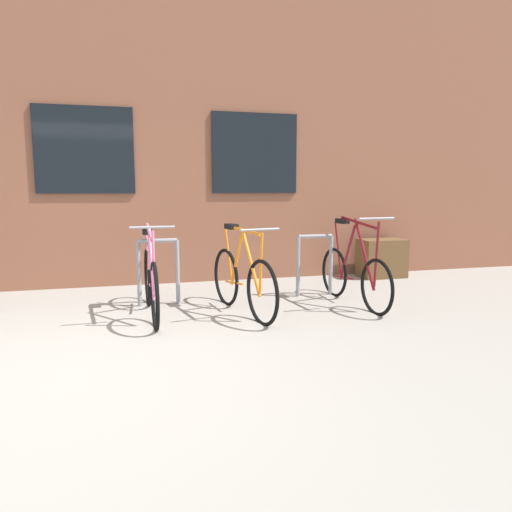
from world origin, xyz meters
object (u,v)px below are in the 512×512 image
object	(u,v)px
bicycle_pink	(151,281)
bicycle_orange	(242,280)
bicycle_maroon	(354,273)
planter_box	(382,258)

from	to	relation	value
bicycle_pink	bicycle_orange	world-z (taller)	bicycle_pink
bicycle_pink	bicycle_orange	bearing A→B (deg)	-9.32
bicycle_orange	bicycle_maroon	size ratio (longest dim) A/B	1.00
bicycle_pink	bicycle_maroon	world-z (taller)	bicycle_maroon
bicycle_pink	planter_box	bearing A→B (deg)	21.19
bicycle_pink	bicycle_orange	xyz separation A→B (m)	(1.00, -0.16, -0.00)
planter_box	bicycle_maroon	bearing A→B (deg)	-129.46
bicycle_orange	planter_box	world-z (taller)	bicycle_orange
bicycle_maroon	planter_box	xyz separation A→B (m)	(1.24, 1.50, -0.07)
bicycle_pink	bicycle_orange	distance (m)	1.01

